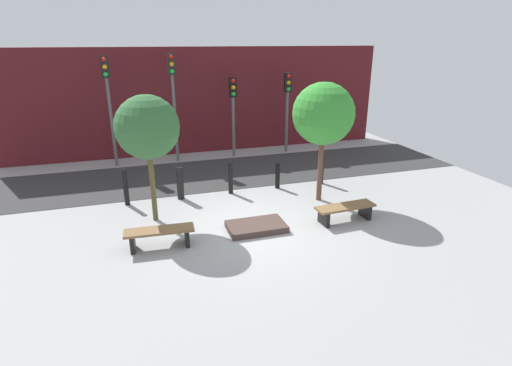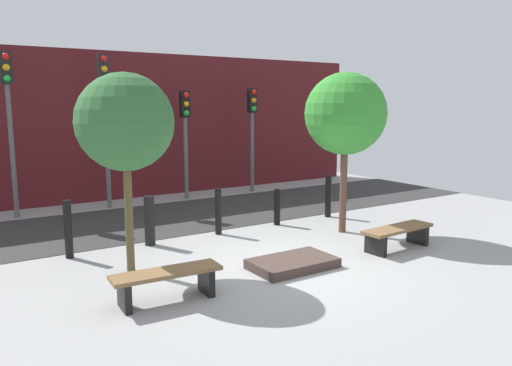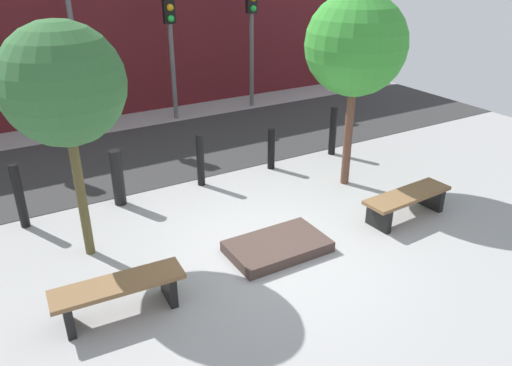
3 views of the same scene
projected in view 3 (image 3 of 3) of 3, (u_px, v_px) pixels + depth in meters
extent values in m
plane|color=#999999|center=(274.00, 249.00, 7.57)|extent=(18.00, 18.00, 0.00)
cube|color=#313131|center=(163.00, 151.00, 11.23)|extent=(18.00, 3.61, 0.01)
cube|color=#511419|center=(110.00, 32.00, 12.94)|extent=(16.20, 0.50, 4.35)
cube|color=black|center=(67.00, 315.00, 5.89)|extent=(0.13, 0.45, 0.41)
cube|color=black|center=(169.00, 286.00, 6.40)|extent=(0.13, 0.45, 0.41)
cube|color=brown|center=(118.00, 284.00, 6.05)|extent=(1.63, 0.54, 0.06)
cube|color=black|center=(379.00, 217.00, 8.05)|extent=(0.13, 0.48, 0.39)
cube|color=black|center=(431.00, 197.00, 8.70)|extent=(0.13, 0.48, 0.39)
cube|color=brown|center=(408.00, 195.00, 8.28)|extent=(1.68, 0.57, 0.06)
cube|color=#45342E|center=(277.00, 246.00, 7.47)|extent=(1.48, 0.90, 0.17)
cylinder|color=brown|center=(80.00, 189.00, 7.03)|extent=(0.14, 0.14, 2.10)
sphere|color=#326634|center=(63.00, 84.00, 6.39)|extent=(1.63, 1.63, 1.63)
cylinder|color=brown|center=(349.00, 130.00, 9.25)|extent=(0.16, 0.16, 2.14)
sphere|color=green|center=(356.00, 44.00, 8.58)|extent=(1.78, 1.78, 1.78)
cylinder|color=black|center=(19.00, 196.00, 7.95)|extent=(0.15, 0.15, 1.10)
cylinder|color=black|center=(118.00, 178.00, 8.69)|extent=(0.21, 0.21, 1.02)
cylinder|color=black|center=(200.00, 160.00, 9.41)|extent=(0.14, 0.14, 1.02)
cylinder|color=black|center=(271.00, 149.00, 10.17)|extent=(0.15, 0.15, 0.86)
cylinder|color=black|center=(333.00, 131.00, 10.84)|extent=(0.15, 0.15, 1.08)
cylinder|color=#575757|center=(75.00, 47.00, 11.46)|extent=(0.12, 0.12, 4.14)
cylinder|color=#575757|center=(172.00, 57.00, 12.73)|extent=(0.12, 0.12, 3.22)
cube|color=black|center=(169.00, 7.00, 12.21)|extent=(0.28, 0.16, 0.78)
sphere|color=orange|center=(170.00, 7.00, 12.13)|extent=(0.17, 0.17, 0.17)
sphere|color=green|center=(171.00, 19.00, 12.24)|extent=(0.17, 0.17, 0.17)
cylinder|color=#535353|center=(252.00, 47.00, 13.77)|extent=(0.12, 0.12, 3.34)
sphere|color=green|center=(253.00, 8.00, 13.26)|extent=(0.17, 0.17, 0.17)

